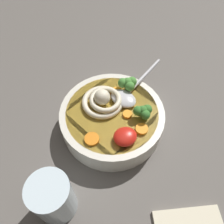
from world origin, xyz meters
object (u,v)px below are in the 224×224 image
(drinking_glass, at_px, (53,198))
(noodle_pile, at_px, (103,100))
(soup_bowl, at_px, (112,119))
(soup_spoon, at_px, (127,94))

(drinking_glass, bearing_deg, noodle_pile, 44.05)
(soup_bowl, distance_m, noodle_pile, 0.05)
(soup_bowl, xyz_separation_m, soup_spoon, (0.05, 0.03, 0.03))
(soup_bowl, relative_size, soup_spoon, 1.35)
(soup_spoon, distance_m, drinking_glass, 0.26)
(soup_spoon, bearing_deg, drinking_glass, -173.67)
(noodle_pile, xyz_separation_m, drinking_glass, (-0.15, -0.15, -0.02))
(drinking_glass, bearing_deg, soup_bowl, 36.75)
(noodle_pile, relative_size, soup_spoon, 0.59)
(soup_bowl, xyz_separation_m, drinking_glass, (-0.16, -0.12, 0.02))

